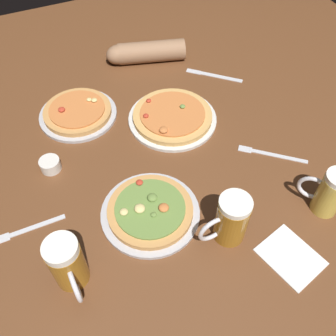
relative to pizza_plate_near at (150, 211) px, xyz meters
name	(u,v)px	position (x,y,z in m)	size (l,w,h in m)	color
ground_plane	(168,175)	(0.11, 0.12, -0.03)	(2.40, 2.40, 0.03)	brown
pizza_plate_near	(150,211)	(0.00, 0.00, 0.00)	(0.29, 0.29, 0.05)	#B2B2B7
pizza_plate_far	(172,117)	(0.22, 0.33, 0.00)	(0.31, 0.31, 0.05)	silver
pizza_plate_side	(78,112)	(-0.08, 0.49, 0.00)	(0.28, 0.28, 0.05)	#B2B2B7
beer_mug_dark	(329,192)	(0.47, -0.18, 0.06)	(0.10, 0.12, 0.15)	gold
beer_mug_amber	(230,220)	(0.17, -0.15, 0.06)	(0.15, 0.09, 0.16)	#9E6619
beer_mug_pale	(68,264)	(-0.25, -0.10, 0.07)	(0.09, 0.14, 0.17)	#9E6619
ramekin_sauce	(50,165)	(-0.22, 0.29, 0.00)	(0.06, 0.06, 0.04)	silver
napkin_folded	(291,256)	(0.29, -0.28, -0.01)	(0.13, 0.15, 0.01)	white
fork_left	(271,154)	(0.45, 0.05, -0.01)	(0.18, 0.16, 0.01)	silver
knife_right	(214,75)	(0.48, 0.50, -0.01)	(0.18, 0.17, 0.01)	silver
fork_spare	(28,229)	(-0.33, 0.09, -0.01)	(0.20, 0.03, 0.01)	silver
diner_arm	(144,52)	(0.26, 0.70, 0.03)	(0.32, 0.16, 0.08)	#936B4C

